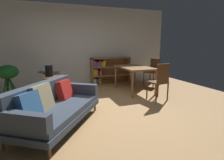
{
  "coord_description": "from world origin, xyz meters",
  "views": [
    {
      "loc": [
        -0.87,
        -3.52,
        1.41
      ],
      "look_at": [
        0.54,
        0.42,
        0.57
      ],
      "focal_mm": 28.41,
      "sensor_mm": 36.0,
      "label": 1
    }
  ],
  "objects_px": {
    "media_console": "(53,87)",
    "open_laptop": "(49,73)",
    "potted_floor_plant": "(8,75)",
    "dining_table": "(134,69)",
    "bookshelf": "(107,71)",
    "dining_chair_near": "(160,80)",
    "fabric_couch": "(53,105)",
    "dining_chair_far": "(153,70)",
    "desk_speaker": "(49,71)"
  },
  "relations": [
    {
      "from": "media_console",
      "to": "open_laptop",
      "type": "height_order",
      "value": "open_laptop"
    },
    {
      "from": "potted_floor_plant",
      "to": "dining_table",
      "type": "relative_size",
      "value": 0.66
    },
    {
      "from": "dining_table",
      "to": "bookshelf",
      "type": "distance_m",
      "value": 1.31
    },
    {
      "from": "dining_chair_near",
      "to": "bookshelf",
      "type": "distance_m",
      "value": 2.39
    },
    {
      "from": "fabric_couch",
      "to": "potted_floor_plant",
      "type": "distance_m",
      "value": 2.34
    },
    {
      "from": "dining_chair_far",
      "to": "desk_speaker",
      "type": "bearing_deg",
      "value": -169.5
    },
    {
      "from": "open_laptop",
      "to": "dining_table",
      "type": "height_order",
      "value": "dining_table"
    },
    {
      "from": "media_console",
      "to": "dining_chair_far",
      "type": "distance_m",
      "value": 3.39
    },
    {
      "from": "fabric_couch",
      "to": "bookshelf",
      "type": "relative_size",
      "value": 1.41
    },
    {
      "from": "open_laptop",
      "to": "dining_chair_near",
      "type": "bearing_deg",
      "value": -27.47
    },
    {
      "from": "fabric_couch",
      "to": "bookshelf",
      "type": "height_order",
      "value": "bookshelf"
    },
    {
      "from": "open_laptop",
      "to": "dining_chair_far",
      "type": "distance_m",
      "value": 3.45
    },
    {
      "from": "fabric_couch",
      "to": "desk_speaker",
      "type": "height_order",
      "value": "desk_speaker"
    },
    {
      "from": "dining_chair_near",
      "to": "bookshelf",
      "type": "height_order",
      "value": "bookshelf"
    },
    {
      "from": "potted_floor_plant",
      "to": "dining_chair_near",
      "type": "distance_m",
      "value": 3.93
    },
    {
      "from": "fabric_couch",
      "to": "dining_chair_far",
      "type": "distance_m",
      "value": 4.04
    },
    {
      "from": "media_console",
      "to": "dining_chair_near",
      "type": "bearing_deg",
      "value": -24.78
    },
    {
      "from": "dining_chair_near",
      "to": "bookshelf",
      "type": "bearing_deg",
      "value": 105.6
    },
    {
      "from": "media_console",
      "to": "open_laptop",
      "type": "xyz_separation_m",
      "value": [
        -0.08,
        0.19,
        0.35
      ]
    },
    {
      "from": "dining_chair_near",
      "to": "media_console",
      "type": "bearing_deg",
      "value": 155.22
    },
    {
      "from": "potted_floor_plant",
      "to": "dining_chair_far",
      "type": "distance_m",
      "value": 4.44
    },
    {
      "from": "open_laptop",
      "to": "potted_floor_plant",
      "type": "relative_size",
      "value": 0.57
    },
    {
      "from": "fabric_couch",
      "to": "bookshelf",
      "type": "bearing_deg",
      "value": 56.11
    },
    {
      "from": "fabric_couch",
      "to": "potted_floor_plant",
      "type": "height_order",
      "value": "potted_floor_plant"
    },
    {
      "from": "media_console",
      "to": "bookshelf",
      "type": "height_order",
      "value": "bookshelf"
    },
    {
      "from": "desk_speaker",
      "to": "bookshelf",
      "type": "relative_size",
      "value": 0.2
    },
    {
      "from": "dining_chair_far",
      "to": "media_console",
      "type": "bearing_deg",
      "value": -173.39
    },
    {
      "from": "open_laptop",
      "to": "dining_table",
      "type": "xyz_separation_m",
      "value": [
        2.47,
        -0.28,
        0.03
      ]
    },
    {
      "from": "dining_chair_far",
      "to": "bookshelf",
      "type": "relative_size",
      "value": 0.66
    },
    {
      "from": "dining_table",
      "to": "dining_chair_near",
      "type": "relative_size",
      "value": 1.43
    },
    {
      "from": "fabric_couch",
      "to": "dining_chair_near",
      "type": "height_order",
      "value": "dining_chair_near"
    },
    {
      "from": "media_console",
      "to": "open_laptop",
      "type": "bearing_deg",
      "value": 112.74
    },
    {
      "from": "media_console",
      "to": "bookshelf",
      "type": "relative_size",
      "value": 0.83
    },
    {
      "from": "desk_speaker",
      "to": "bookshelf",
      "type": "bearing_deg",
      "value": 34.65
    },
    {
      "from": "dining_chair_near",
      "to": "dining_chair_far",
      "type": "height_order",
      "value": "dining_chair_near"
    },
    {
      "from": "media_console",
      "to": "desk_speaker",
      "type": "distance_m",
      "value": 0.53
    },
    {
      "from": "open_laptop",
      "to": "dining_chair_far",
      "type": "height_order",
      "value": "dining_chair_far"
    },
    {
      "from": "dining_table",
      "to": "bookshelf",
      "type": "relative_size",
      "value": 0.96
    },
    {
      "from": "fabric_couch",
      "to": "dining_chair_near",
      "type": "xyz_separation_m",
      "value": [
        2.6,
        0.61,
        0.16
      ]
    },
    {
      "from": "media_console",
      "to": "open_laptop",
      "type": "relative_size",
      "value": 2.32
    },
    {
      "from": "bookshelf",
      "to": "desk_speaker",
      "type": "bearing_deg",
      "value": -145.35
    },
    {
      "from": "potted_floor_plant",
      "to": "dining_chair_far",
      "type": "relative_size",
      "value": 0.96
    },
    {
      "from": "bookshelf",
      "to": "dining_chair_far",
      "type": "bearing_deg",
      "value": -26.82
    },
    {
      "from": "media_console",
      "to": "dining_table",
      "type": "relative_size",
      "value": 0.86
    },
    {
      "from": "desk_speaker",
      "to": "dining_table",
      "type": "relative_size",
      "value": 0.21
    },
    {
      "from": "fabric_couch",
      "to": "bookshelf",
      "type": "xyz_separation_m",
      "value": [
        1.96,
        2.91,
        0.11
      ]
    },
    {
      "from": "open_laptop",
      "to": "dining_chair_near",
      "type": "xyz_separation_m",
      "value": [
        2.64,
        -1.37,
        -0.12
      ]
    },
    {
      "from": "open_laptop",
      "to": "dining_chair_near",
      "type": "height_order",
      "value": "dining_chair_near"
    },
    {
      "from": "potted_floor_plant",
      "to": "dining_table",
      "type": "height_order",
      "value": "potted_floor_plant"
    },
    {
      "from": "fabric_couch",
      "to": "open_laptop",
      "type": "height_order",
      "value": "fabric_couch"
    }
  ]
}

